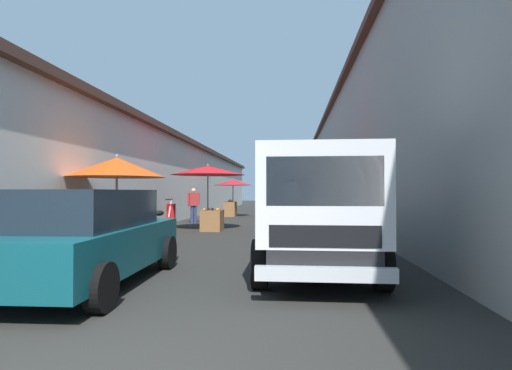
% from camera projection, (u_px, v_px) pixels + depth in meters
% --- Properties ---
extents(ground, '(90.00, 90.00, 0.00)m').
position_uv_depth(ground, '(255.00, 226.00, 16.26)').
color(ground, '#282826').
extents(building_left_whitewash, '(49.80, 7.50, 4.19)m').
position_uv_depth(building_left_whitewash, '(108.00, 178.00, 19.19)').
color(building_left_whitewash, silver).
rests_on(building_left_whitewash, ground).
extents(building_right_concrete, '(49.80, 7.50, 6.56)m').
position_uv_depth(building_right_concrete, '(421.00, 150.00, 17.89)').
color(building_right_concrete, gray).
rests_on(building_right_concrete, ground).
extents(fruit_stall_mid_lane, '(2.74, 2.74, 2.44)m').
position_uv_depth(fruit_stall_mid_lane, '(209.00, 179.00, 14.50)').
color(fruit_stall_mid_lane, '#9E9EA3').
rests_on(fruit_stall_mid_lane, ground).
extents(fruit_stall_far_right, '(2.41, 2.41, 2.35)m').
position_uv_depth(fruit_stall_far_right, '(116.00, 179.00, 9.83)').
color(fruit_stall_far_right, '#9E9EA3').
rests_on(fruit_stall_far_right, ground).
extents(fruit_stall_near_right, '(2.23, 2.23, 2.16)m').
position_uv_depth(fruit_stall_near_right, '(232.00, 189.00, 22.33)').
color(fruit_stall_near_right, '#9E9EA3').
rests_on(fruit_stall_near_right, ground).
extents(fruit_stall_far_left, '(2.59, 2.59, 2.42)m').
position_uv_depth(fruit_stall_far_left, '(330.00, 177.00, 13.13)').
color(fruit_stall_far_left, '#9E9EA3').
rests_on(fruit_stall_far_left, ground).
extents(fruit_stall_near_left, '(2.29, 2.29, 2.44)m').
position_uv_depth(fruit_stall_near_left, '(290.00, 184.00, 20.89)').
color(fruit_stall_near_left, '#9E9EA3').
rests_on(fruit_stall_near_left, ground).
extents(hatchback_car, '(3.95, 1.99, 1.45)m').
position_uv_depth(hatchback_car, '(85.00, 237.00, 5.97)').
color(hatchback_car, '#0F4C56').
rests_on(hatchback_car, ground).
extents(delivery_truck, '(4.92, 1.98, 2.08)m').
position_uv_depth(delivery_truck, '(317.00, 215.00, 6.38)').
color(delivery_truck, black).
rests_on(delivery_truck, ground).
extents(vendor_by_crates, '(0.45, 0.49, 1.57)m').
position_uv_depth(vendor_by_crates, '(194.00, 203.00, 17.87)').
color(vendor_by_crates, navy).
rests_on(vendor_by_crates, ground).
extents(vendor_in_shade, '(0.60, 0.39, 1.65)m').
position_uv_depth(vendor_in_shade, '(267.00, 207.00, 12.05)').
color(vendor_in_shade, navy).
rests_on(vendor_in_shade, ground).
extents(parked_scooter, '(1.68, 0.50, 1.14)m').
position_uv_depth(parked_scooter, '(164.00, 218.00, 14.59)').
color(parked_scooter, black).
rests_on(parked_scooter, ground).
extents(plastic_stool, '(0.30, 0.30, 0.43)m').
position_uv_depth(plastic_stool, '(283.00, 227.00, 12.30)').
color(plastic_stool, '#1E8C3F').
rests_on(plastic_stool, ground).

